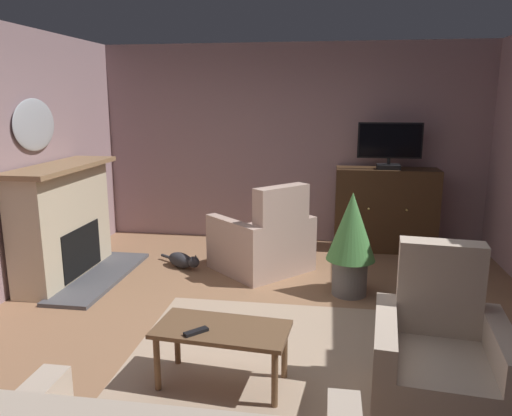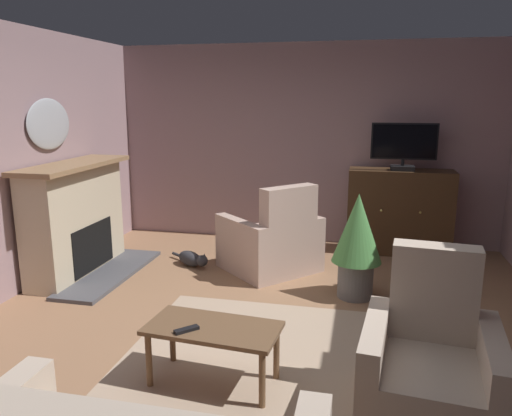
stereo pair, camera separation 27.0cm
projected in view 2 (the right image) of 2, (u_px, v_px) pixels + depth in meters
ground_plane at (259, 336)px, 4.16m from camera, size 5.78×6.43×0.04m
wall_back at (305, 145)px, 6.69m from camera, size 5.78×0.10×2.68m
rug_central at (261, 357)px, 3.78m from camera, size 2.08×1.98×0.01m
fireplace at (77, 222)px, 5.50m from camera, size 0.87×1.64×1.27m
wall_mirror_oval at (49, 124)px, 5.31m from camera, size 0.06×0.75×0.55m
tv_cabinet at (399, 213)px, 6.26m from camera, size 1.29×0.46×1.08m
television at (404, 145)px, 6.02m from camera, size 0.79×0.20×0.59m
coffee_table at (213, 334)px, 3.36m from camera, size 0.95×0.53×0.43m
tv_remote at (187, 330)px, 3.27m from camera, size 0.16×0.16×0.02m
armchair_by_fireplace at (272, 243)px, 5.65m from camera, size 1.29×1.29×1.03m
armchair_beside_cabinet at (429, 370)px, 3.01m from camera, size 0.88×0.91×1.04m
potted_plant_on_hearth_side at (357, 239)px, 4.82m from camera, size 0.49×0.49×1.06m
cat at (192, 259)px, 5.82m from camera, size 0.58×0.45×0.20m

